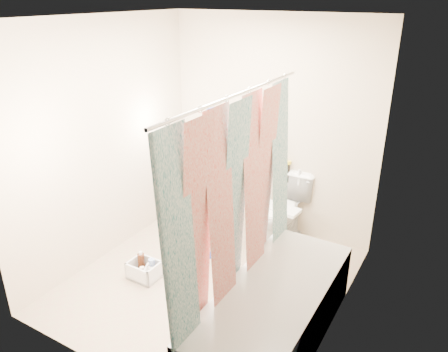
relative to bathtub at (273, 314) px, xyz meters
The scene contains 14 objects.
floor 0.99m from the bathtub, 153.43° to the left, with size 2.60×2.60×0.00m, color tan.
ceiling 2.33m from the bathtub, 153.43° to the left, with size 2.40×2.60×0.02m, color silver.
wall_back 2.14m from the bathtub, 116.23° to the left, with size 2.40×0.02×2.40m, color #C0B194.
wall_front 1.54m from the bathtub, 134.17° to the right, with size 2.40×0.02×2.40m, color #C0B194.
wall_left 2.29m from the bathtub, 168.29° to the left, with size 0.02×2.60×2.40m, color #C0B194.
wall_right 1.08m from the bathtub, 50.53° to the left, with size 0.02×2.60×2.40m, color #C0B194.
bathtub is the anchor object (origin of this frame).
curtain_rod 1.71m from the bathtub, behind, with size 0.02×0.02×1.90m, color silver.
shower_curtain 0.82m from the bathtub, behind, with size 0.06×1.75×1.80m, color silver.
toilet 1.58m from the bathtub, 110.43° to the left, with size 0.42×0.74×0.76m, color white.
tank_lid 1.48m from the bathtub, 112.52° to the left, with size 0.46×0.20×0.04m, color white.
tank_internals 1.84m from the bathtub, 108.79° to the left, with size 0.18×0.06×0.25m.
plumber 1.52m from the bathtub, 140.23° to the left, with size 0.57×0.38×1.57m, color #0E118D.
cleaning_caddy 1.43m from the bathtub, behind, with size 0.29×0.24×0.22m.
Camera 1 is at (1.89, -2.95, 2.57)m, focal length 35.00 mm.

